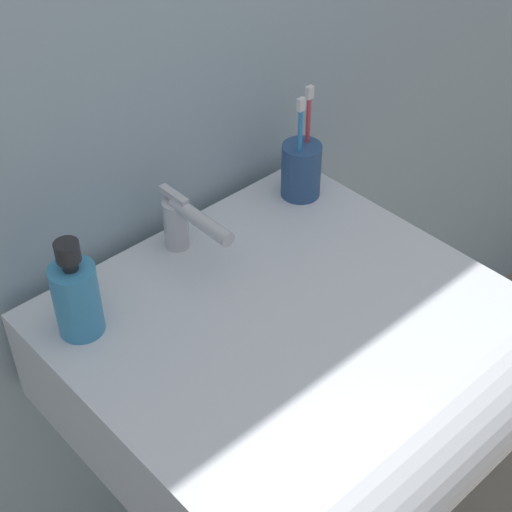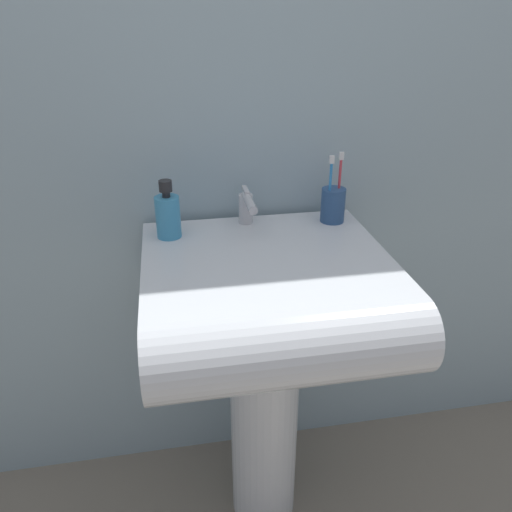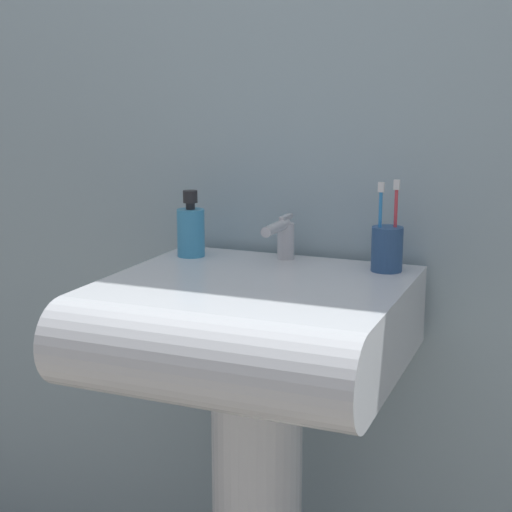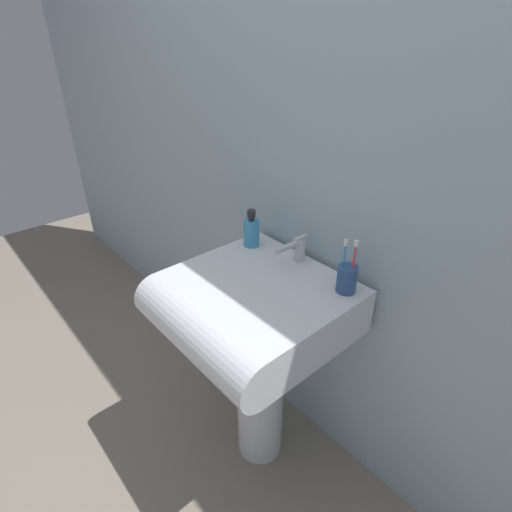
{
  "view_description": "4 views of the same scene",
  "coord_description": "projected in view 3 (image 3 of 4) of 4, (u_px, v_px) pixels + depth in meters",
  "views": [
    {
      "loc": [
        -0.55,
        -0.56,
        1.6
      ],
      "look_at": [
        -0.02,
        0.02,
        0.95
      ],
      "focal_mm": 55.0,
      "sensor_mm": 36.0,
      "label": 1
    },
    {
      "loc": [
        -0.21,
        -1.02,
        1.38
      ],
      "look_at": [
        -0.03,
        -0.03,
        0.87
      ],
      "focal_mm": 35.0,
      "sensor_mm": 36.0,
      "label": 2
    },
    {
      "loc": [
        0.56,
        -1.37,
        1.23
      ],
      "look_at": [
        0.0,
        -0.02,
        0.91
      ],
      "focal_mm": 55.0,
      "sensor_mm": 36.0,
      "label": 3
    },
    {
      "loc": [
        0.82,
        -0.74,
        1.6
      ],
      "look_at": [
        -0.01,
        -0.01,
        0.96
      ],
      "focal_mm": 28.0,
      "sensor_mm": 36.0,
      "label": 4
    }
  ],
  "objects": [
    {
      "name": "wall_back",
      "position": [
        307.0,
        100.0,
        1.72
      ],
      "size": [
        5.0,
        0.05,
        2.4
      ],
      "primitive_type": "cube",
      "color": "#9EB7C1",
      "rests_on": "ground"
    },
    {
      "name": "sink_basin",
      "position": [
        245.0,
        329.0,
        1.49
      ],
      "size": [
        0.57,
        0.57,
        0.16
      ],
      "color": "white",
      "rests_on": "sink_pedestal"
    },
    {
      "name": "faucet",
      "position": [
        283.0,
        236.0,
        1.69
      ],
      "size": [
        0.04,
        0.15,
        0.1
      ],
      "color": "silver",
      "rests_on": "sink_basin"
    },
    {
      "name": "toothbrush_cup",
      "position": [
        387.0,
        248.0,
        1.59
      ],
      "size": [
        0.06,
        0.06,
        0.19
      ],
      "color": "#2D5184",
      "rests_on": "sink_basin"
    },
    {
      "name": "soap_bottle",
      "position": [
        191.0,
        230.0,
        1.73
      ],
      "size": [
        0.06,
        0.06,
        0.15
      ],
      "color": "#3F99CC",
      "rests_on": "sink_basin"
    }
  ]
}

